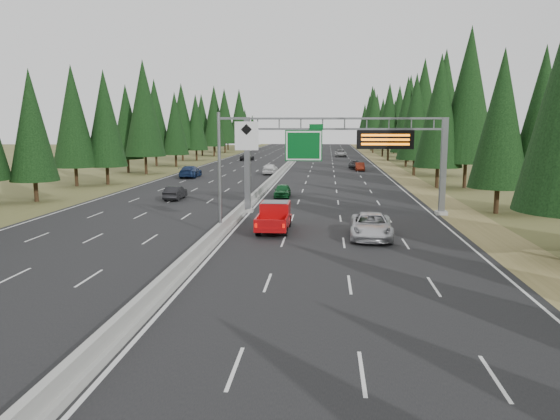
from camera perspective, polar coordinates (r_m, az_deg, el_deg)
The scene contains 19 objects.
road at distance 90.18m, azimuth 0.51°, elevation 4.21°, with size 32.00×260.00×0.08m, color black.
shoulder_right at distance 90.58m, azimuth 11.84°, elevation 4.04°, with size 3.60×260.00×0.06m, color olive.
shoulder_left at distance 93.25m, azimuth -10.49°, elevation 4.21°, with size 3.60×260.00×0.06m, color #515327.
median_barrier at distance 90.15m, azimuth 0.52°, elevation 4.45°, with size 0.70×260.00×0.85m.
sign_gantry at distance 44.60m, azimuth 7.55°, elevation 6.21°, with size 16.75×0.98×7.80m.
hov_sign_pole at distance 35.26m, azimuth -5.43°, elevation 4.70°, with size 2.80×0.50×8.00m.
tree_row_right at distance 92.88m, azimuth 14.51°, elevation 9.98°, with size 11.75×239.89×18.89m.
tree_row_left at distance 89.88m, azimuth -14.16°, elevation 9.67°, with size 11.24×238.63×18.98m.
silver_minivan at distance 35.41m, azimuth 9.50°, elevation -1.65°, with size 2.62×5.69×1.58m, color #BCBCC1.
red_pickup at distance 37.73m, azimuth -0.55°, elevation -0.49°, with size 2.07×5.81×1.89m.
car_ahead_green at distance 55.10m, azimuth 0.25°, elevation 2.05°, with size 1.58×3.93×1.34m, color #17662D.
car_ahead_dkred at distance 88.73m, azimuth 8.34°, elevation 4.51°, with size 1.41×4.05×1.33m, color maroon.
car_ahead_dkgrey at distance 92.93m, azimuth 7.82°, elevation 4.71°, with size 1.88×4.64×1.35m, color black.
car_ahead_white at distance 129.62m, azimuth 6.35°, elevation 5.92°, with size 2.66×5.76×1.60m, color #B4B4B4.
car_ahead_far at distance 155.38m, azimuth 2.94°, elevation 6.40°, with size 1.70×4.23×1.44m, color black.
car_onc_near at distance 54.27m, azimuth -10.90°, elevation 1.78°, with size 1.40×4.02×1.32m, color black.
car_onc_blue at distance 77.41m, azimuth -9.36°, elevation 3.99°, with size 2.31×5.67×1.65m, color navy.
car_onc_white at distance 81.49m, azimuth -1.02°, elevation 4.32°, with size 1.90×4.73×1.61m, color silver.
car_onc_far at distance 114.57m, azimuth -3.45°, elevation 5.52°, with size 2.20×4.76×1.32m, color black.
Camera 1 is at (6.90, -9.63, 7.20)m, focal length 35.00 mm.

